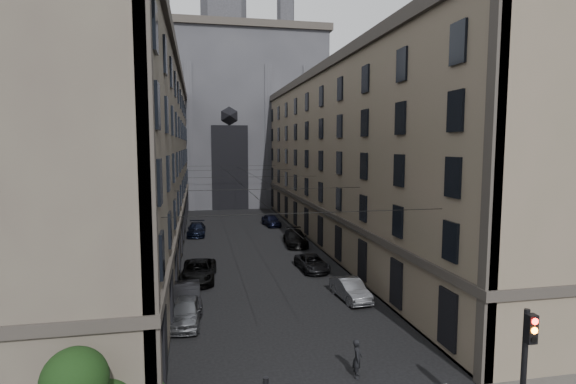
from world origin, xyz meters
TOP-DOWN VIEW (x-y plane):
  - sidewalk_left at (-10.50, 36.00)m, footprint 7.00×80.00m
  - sidewalk_right at (10.50, 36.00)m, footprint 7.00×80.00m
  - building_left at (-13.44, 36.00)m, footprint 13.60×60.60m
  - building_right at (13.44, 36.00)m, footprint 13.60×60.60m
  - gothic_tower at (0.00, 74.96)m, footprint 35.00×23.00m
  - traffic_light_right at (5.60, 1.92)m, footprint 0.34×0.50m
  - tram_wires at (0.00, 35.63)m, footprint 14.00×60.00m
  - car_left_near at (-6.20, 15.95)m, footprint 2.20×4.78m
  - car_left_midnear at (-6.20, 18.62)m, footprint 1.92×5.04m
  - car_left_midfar at (-5.43, 24.63)m, footprint 3.11×5.94m
  - car_left_far at (-5.59, 43.09)m, footprint 2.30×5.23m
  - car_right_near at (4.99, 18.12)m, footprint 1.88×4.49m
  - car_right_midnear at (4.20, 25.75)m, footprint 2.41×4.84m
  - car_right_midfar at (4.88, 35.54)m, footprint 2.68×5.68m
  - car_right_far at (4.20, 47.47)m, footprint 2.38×4.66m
  - pedestrian at (1.77, 8.00)m, footprint 0.65×0.78m

SIDE VIEW (x-z plane):
  - sidewalk_left at x=-10.50m, z-range 0.00..0.15m
  - sidewalk_right at x=10.50m, z-range 0.00..0.15m
  - car_right_midnear at x=4.20m, z-range 0.00..1.32m
  - car_right_near at x=4.99m, z-range 0.00..1.44m
  - car_left_far at x=-5.59m, z-range 0.00..1.49m
  - car_right_far at x=4.20m, z-range 0.00..1.52m
  - car_left_near at x=-6.20m, z-range 0.00..1.59m
  - car_left_midfar at x=-5.43m, z-range 0.00..1.59m
  - car_right_midfar at x=4.88m, z-range 0.00..1.60m
  - car_left_midnear at x=-6.20m, z-range 0.00..1.64m
  - pedestrian at x=1.77m, z-range 0.00..1.82m
  - traffic_light_right at x=5.60m, z-range 0.69..5.89m
  - tram_wires at x=0.00m, z-range 7.03..7.46m
  - building_left at x=-13.44m, z-range -0.08..18.77m
  - building_right at x=13.44m, z-range -0.08..18.77m
  - gothic_tower at x=0.00m, z-range -11.20..46.80m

